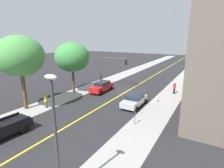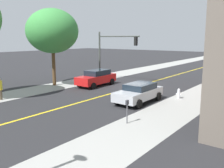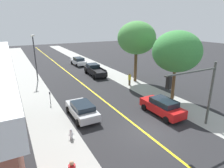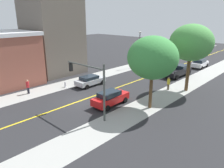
# 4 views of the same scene
# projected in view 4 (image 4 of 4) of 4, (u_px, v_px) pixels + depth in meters

# --- Properties ---
(ground_plane) EXTENTS (140.00, 140.00, 0.00)m
(ground_plane) POSITION_uv_depth(u_px,v_px,m) (79.00, 101.00, 24.94)
(ground_plane) COLOR #262628
(sidewalk_left) EXTENTS (3.48, 126.00, 0.01)m
(sidewalk_left) POSITION_uv_depth(u_px,v_px,m) (49.00, 89.00, 29.16)
(sidewalk_left) COLOR #9E9E99
(sidewalk_left) RESTS_ON ground
(sidewalk_right) EXTENTS (3.48, 126.00, 0.01)m
(sidewalk_right) POSITION_uv_depth(u_px,v_px,m) (121.00, 118.00, 20.73)
(sidewalk_right) COLOR #9E9E99
(sidewalk_right) RESTS_ON ground
(road_centerline_stripe) EXTENTS (0.20, 126.00, 0.00)m
(road_centerline_stripe) POSITION_uv_depth(u_px,v_px,m) (79.00, 101.00, 24.94)
(road_centerline_stripe) COLOR yellow
(road_centerline_stripe) RESTS_ON ground
(corner_shop_building) EXTENTS (8.38, 8.23, 14.64)m
(corner_shop_building) POSITION_uv_depth(u_px,v_px,m) (52.00, 30.00, 35.57)
(corner_shop_building) COLOR #665B51
(corner_shop_building) RESTS_ON ground
(street_tree_left_near) EXTENTS (5.42, 5.42, 8.64)m
(street_tree_left_near) POSITION_uv_depth(u_px,v_px,m) (191.00, 43.00, 26.67)
(street_tree_left_near) COLOR brown
(street_tree_left_near) RESTS_ON ground
(street_tree_right_corner) EXTENTS (5.19, 5.19, 7.70)m
(street_tree_right_corner) POSITION_uv_depth(u_px,v_px,m) (153.00, 58.00, 21.57)
(street_tree_right_corner) COLOR brown
(street_tree_right_corner) RESTS_ON ground
(fire_hydrant) EXTENTS (0.44, 0.24, 0.82)m
(fire_hydrant) POSITION_uv_depth(u_px,v_px,m) (65.00, 84.00, 29.71)
(fire_hydrant) COLOR silver
(fire_hydrant) RESTS_ON ground
(parking_meter) EXTENTS (0.12, 0.18, 1.36)m
(parking_meter) POSITION_uv_depth(u_px,v_px,m) (103.00, 71.00, 34.82)
(parking_meter) COLOR #4C4C51
(parking_meter) RESTS_ON ground
(traffic_light_mast) EXTENTS (5.37, 0.32, 5.50)m
(traffic_light_mast) POSITION_uv_depth(u_px,v_px,m) (91.00, 80.00, 20.34)
(traffic_light_mast) COLOR #474C47
(traffic_light_mast) RESTS_ON ground
(street_lamp) EXTENTS (0.70, 0.36, 6.76)m
(street_lamp) POSITION_uv_depth(u_px,v_px,m) (140.00, 45.00, 40.62)
(street_lamp) COLOR #38383D
(street_lamp) RESTS_ON ground
(red_sedan_right_curb) EXTENTS (2.09, 4.64, 1.61)m
(red_sedan_right_curb) POSITION_uv_depth(u_px,v_px,m) (110.00, 98.00, 23.71)
(red_sedan_right_curb) COLOR red
(red_sedan_right_curb) RESTS_ON ground
(white_sedan_right_curb) EXTENTS (2.16, 4.62, 1.63)m
(white_sedan_right_curb) POSITION_uv_depth(u_px,v_px,m) (200.00, 63.00, 41.03)
(white_sedan_right_curb) COLOR silver
(white_sedan_right_curb) RESTS_ON ground
(silver_sedan_left_curb) EXTENTS (2.09, 4.49, 1.43)m
(silver_sedan_left_curb) POSITION_uv_depth(u_px,v_px,m) (90.00, 80.00, 30.39)
(silver_sedan_left_curb) COLOR #B7BABF
(silver_sedan_left_curb) RESTS_ON ground
(black_pickup_truck) EXTENTS (2.42, 5.88, 1.76)m
(black_pickup_truck) POSITION_uv_depth(u_px,v_px,m) (178.00, 71.00, 35.06)
(black_pickup_truck) COLOR black
(black_pickup_truck) RESTS_ON ground
(pedestrian_red_shirt) EXTENTS (0.37, 0.37, 1.83)m
(pedestrian_red_shirt) POSITION_uv_depth(u_px,v_px,m) (28.00, 86.00, 27.09)
(pedestrian_red_shirt) COLOR black
(pedestrian_red_shirt) RESTS_ON ground
(pedestrian_yellow_shirt) EXTENTS (0.39, 0.39, 1.74)m
(pedestrian_yellow_shirt) POSITION_uv_depth(u_px,v_px,m) (169.00, 83.00, 28.58)
(pedestrian_yellow_shirt) COLOR brown
(pedestrian_yellow_shirt) RESTS_ON ground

